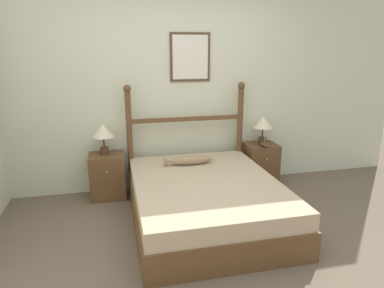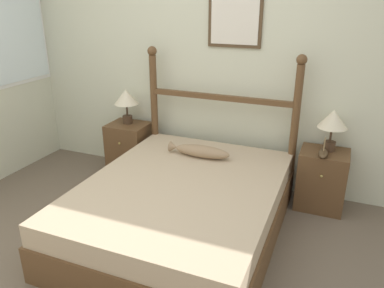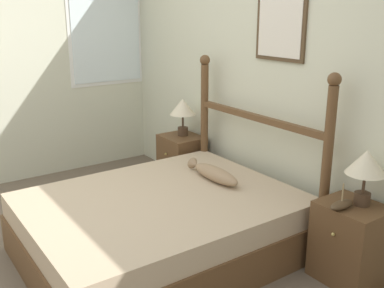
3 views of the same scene
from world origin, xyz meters
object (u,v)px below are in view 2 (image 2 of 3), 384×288
Objects in this scene: nightstand_left at (129,148)px; table_lamp_left at (126,99)px; fish_pillow at (200,151)px; bed at (182,208)px; model_boat at (323,153)px; nightstand_right at (321,179)px; table_lamp_right at (333,121)px.

nightstand_left is 1.47× the size of table_lamp_left.
fish_pillow is at bearing -20.06° from table_lamp_left.
table_lamp_left reaches higher than bed.
model_boat is at bearing 36.80° from bed.
fish_pillow is (0.98, -0.36, -0.31)m from table_lamp_left.
nightstand_right is at bearing 40.37° from bed.
model_boat is 1.08m from fish_pillow.
nightstand_right is 1.14m from fish_pillow.
model_boat is (2.03, -0.14, -0.25)m from table_lamp_left.
table_lamp_left reaches higher than nightstand_left.
nightstand_left is at bearing 139.63° from bed.
nightstand_right is at bearing -0.77° from table_lamp_left.
nightstand_left is 2.12m from table_lamp_right.
bed is 3.50× the size of nightstand_right.
model_boat reaches higher than nightstand_right.
table_lamp_left is at bearing 121.78° from nightstand_left.
nightstand_right is at bearing 17.21° from fish_pillow.
nightstand_left is 0.95× the size of fish_pillow.
bed is 1.49m from table_lamp_left.
nightstand_left is 2.03m from nightstand_right.
bed is 1.33m from nightstand_left.
nightstand_right is 1.47× the size of table_lamp_right.
table_lamp_right reaches higher than nightstand_right.
table_lamp_right reaches higher than model_boat.
table_lamp_left reaches higher than model_boat.
table_lamp_left reaches higher than fish_pillow.
table_lamp_right is (0.02, 0.04, 0.55)m from nightstand_right.
bed is at bearing -40.37° from nightstand_left.
nightstand_left is at bearing 176.77° from model_boat.
nightstand_left is at bearing 161.06° from fish_pillow.
table_lamp_right is 1.85× the size of model_boat.
nightstand_right is 2.71× the size of model_boat.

